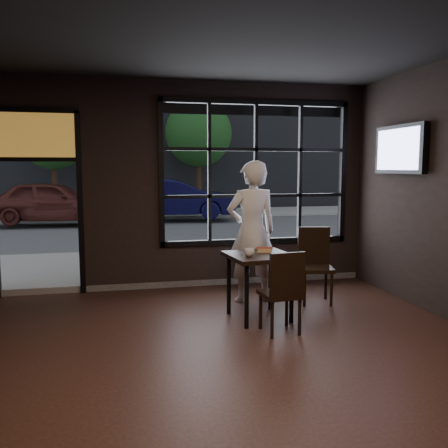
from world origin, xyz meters
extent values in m
cube|color=black|center=(0.00, 0.00, -0.01)|extent=(6.00, 7.00, 0.02)
cube|color=black|center=(1.20, 3.50, 1.80)|extent=(3.06, 0.12, 2.28)
cube|color=orange|center=(-2.10, 3.50, 2.35)|extent=(1.20, 0.06, 0.70)
cube|color=#545456|center=(0.00, 24.00, -0.02)|extent=(60.00, 41.00, 0.04)
cube|color=#5B5956|center=(0.00, 23.00, 7.50)|extent=(28.00, 12.00, 15.00)
cube|color=black|center=(0.75, 1.75, 0.41)|extent=(0.86, 0.86, 0.82)
cube|color=black|center=(0.84, 1.21, 0.48)|extent=(0.45, 0.45, 0.96)
cube|color=black|center=(1.72, 2.24, 0.52)|extent=(0.54, 0.54, 1.04)
imported|color=silver|center=(0.87, 2.53, 0.99)|extent=(0.75, 0.52, 1.98)
imported|color=silver|center=(0.58, 1.62, 0.87)|extent=(0.16, 0.16, 0.10)
cube|color=black|center=(2.93, 2.22, 2.14)|extent=(0.13, 1.16, 0.68)
imported|color=black|center=(0.94, 12.73, 0.79)|extent=(4.29, 1.86, 1.37)
imported|color=#52201B|center=(-3.07, 12.22, 0.79)|extent=(4.15, 1.94, 1.37)
cylinder|color=#332114|center=(-3.34, 15.16, 1.16)|extent=(0.21, 0.21, 2.33)
sphere|color=#20501E|center=(-3.34, 15.16, 3.06)|extent=(2.54, 2.54, 2.54)
cylinder|color=#332114|center=(2.24, 15.46, 1.24)|extent=(0.22, 0.22, 2.47)
sphere|color=#165414|center=(2.24, 15.46, 3.26)|extent=(2.70, 2.70, 2.70)
camera|label=1|loc=(-0.91, -3.80, 1.89)|focal=38.00mm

